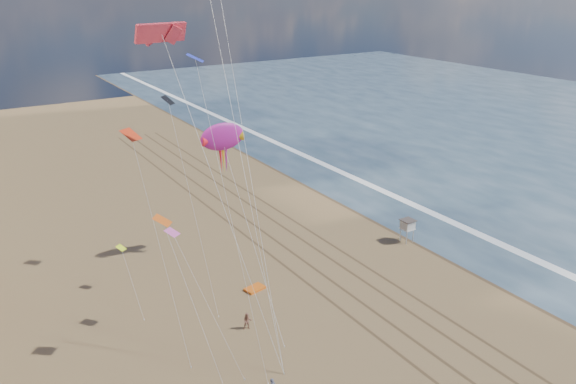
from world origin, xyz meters
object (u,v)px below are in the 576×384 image
(lifeguard_stand, at_px, (408,225))
(grounded_kite, at_px, (255,288))
(show_kite, at_px, (223,137))
(kite_flyer_b, at_px, (247,321))

(lifeguard_stand, relative_size, grounded_kite, 1.41)
(grounded_kite, distance_m, show_kite, 16.11)
(grounded_kite, height_order, show_kite, show_kite)
(grounded_kite, relative_size, kite_flyer_b, 1.25)
(show_kite, bearing_deg, lifeguard_stand, -23.90)
(lifeguard_stand, relative_size, kite_flyer_b, 1.75)
(show_kite, xyz_separation_m, kite_flyer_b, (-5.06, -14.26, -12.85))
(grounded_kite, xyz_separation_m, show_kite, (1.23, 8.65, 13.54))
(show_kite, height_order, kite_flyer_b, show_kite)
(grounded_kite, height_order, kite_flyer_b, kite_flyer_b)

